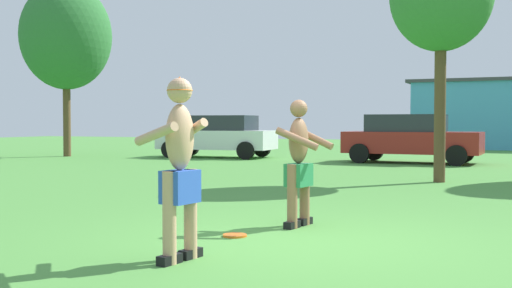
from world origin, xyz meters
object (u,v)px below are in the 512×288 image
(car_white_mid_lot, at_px, (218,136))
(tree_near_building, at_px, (66,36))
(player_in_green, at_px, (299,160))
(player_with_cap, at_px, (179,160))
(car_red_near_post, at_px, (411,138))
(frisbee, at_px, (235,235))

(car_white_mid_lot, bearing_deg, tree_near_building, -163.13)
(player_in_green, relative_size, tree_near_building, 0.24)
(player_with_cap, bearing_deg, tree_near_building, 133.80)
(car_red_near_post, relative_size, tree_near_building, 0.65)
(player_in_green, bearing_deg, tree_near_building, 139.73)
(car_red_near_post, relative_size, car_white_mid_lot, 0.98)
(car_white_mid_lot, distance_m, tree_near_building, 7.09)
(tree_near_building, bearing_deg, frisbee, -43.43)
(car_red_near_post, bearing_deg, player_with_cap, -88.08)
(player_with_cap, xyz_separation_m, car_red_near_post, (-0.52, 15.46, -0.15))
(player_with_cap, xyz_separation_m, frisbee, (-0.07, 1.36, -0.96))
(player_in_green, distance_m, tree_near_building, 18.50)
(player_in_green, bearing_deg, car_red_near_post, 93.88)
(frisbee, bearing_deg, tree_near_building, 136.57)
(frisbee, distance_m, car_white_mid_lot, 16.32)
(car_red_near_post, bearing_deg, tree_near_building, -173.64)
(frisbee, distance_m, car_red_near_post, 14.12)
(frisbee, bearing_deg, car_white_mid_lot, 118.04)
(player_with_cap, relative_size, frisbee, 6.26)
(player_with_cap, xyz_separation_m, car_white_mid_lot, (-7.73, 15.75, -0.15))
(player_in_green, relative_size, frisbee, 5.73)
(player_with_cap, distance_m, tree_near_building, 19.77)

